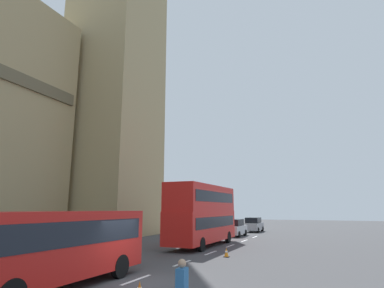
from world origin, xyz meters
The scene contains 6 objects.
ground_plane centered at (0.00, 0.00, 0.00)m, with size 160.00×160.00×0.00m, color #424244.
lane_centre_marking centered at (4.95, 0.00, 0.00)m, with size 39.00×0.16×0.01m.
double_decker_bus centered at (13.16, 2.00, 2.71)m, with size 10.02×2.54×4.90m.
sedan_lead centered at (23.32, 2.25, 0.91)m, with size 4.40×1.86×1.85m.
sedan_trailing centered at (30.90, 1.81, 0.91)m, with size 4.40×1.86×1.85m.
traffic_cone_middle centered at (8.17, -1.58, 0.28)m, with size 0.36×0.36×0.58m.
Camera 1 is at (-11.95, -8.02, 3.01)m, focal length 29.56 mm.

